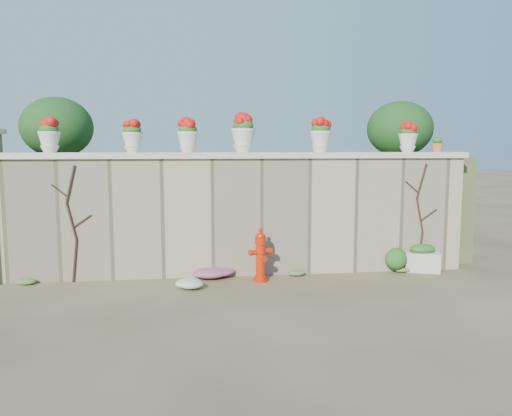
{
  "coord_description": "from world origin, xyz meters",
  "views": [
    {
      "loc": [
        -0.74,
        -6.66,
        2.18
      ],
      "look_at": [
        0.29,
        1.4,
        1.19
      ],
      "focal_mm": 35.0,
      "sensor_mm": 36.0,
      "label": 1
    }
  ],
  "objects": [
    {
      "name": "magenta_clump",
      "position": [
        -0.32,
        1.51,
        0.11
      ],
      "size": [
        0.79,
        0.53,
        0.21
      ],
      "primitive_type": "ellipsoid",
      "color": "#C02690",
      "rests_on": "ground"
    },
    {
      "name": "back_shrub_left",
      "position": [
        -3.2,
        3.0,
        2.55
      ],
      "size": [
        1.3,
        1.3,
        1.1
      ],
      "primitive_type": "ellipsoid",
      "color": "#143814",
      "rests_on": "raised_fill"
    },
    {
      "name": "stone_wall",
      "position": [
        0.0,
        1.8,
        1.0
      ],
      "size": [
        8.0,
        0.4,
        2.0
      ],
      "primitive_type": "cube",
      "color": "tan",
      "rests_on": "ground"
    },
    {
      "name": "urn_pot_0",
      "position": [
        -3.02,
        1.8,
        2.37
      ],
      "size": [
        0.35,
        0.35,
        0.54
      ],
      "color": "beige",
      "rests_on": "wall_cap"
    },
    {
      "name": "green_shrub",
      "position": [
        2.78,
        1.55,
        0.27
      ],
      "size": [
        0.58,
        0.52,
        0.55
      ],
      "primitive_type": "ellipsoid",
      "color": "#1E5119",
      "rests_on": "ground"
    },
    {
      "name": "urn_pot_5",
      "position": [
        3.04,
        1.8,
        2.36
      ],
      "size": [
        0.33,
        0.33,
        0.52
      ],
      "color": "beige",
      "rests_on": "wall_cap"
    },
    {
      "name": "ground",
      "position": [
        0.0,
        0.0,
        0.0
      ],
      "size": [
        80.0,
        80.0,
        0.0
      ],
      "primitive_type": "plane",
      "color": "brown",
      "rests_on": "ground"
    },
    {
      "name": "urn_pot_1",
      "position": [
        -1.71,
        1.8,
        2.36
      ],
      "size": [
        0.34,
        0.34,
        0.53
      ],
      "color": "beige",
      "rests_on": "wall_cap"
    },
    {
      "name": "vine_right",
      "position": [
        3.23,
        1.58,
        0.99
      ],
      "size": [
        0.6,
        0.04,
        1.91
      ],
      "color": "black",
      "rests_on": "ground"
    },
    {
      "name": "terracotta_pot",
      "position": [
        3.6,
        1.8,
        2.22
      ],
      "size": [
        0.22,
        0.22,
        0.26
      ],
      "color": "#B56537",
      "rests_on": "wall_cap"
    },
    {
      "name": "vine_left",
      "position": [
        -2.67,
        1.58,
        0.99
      ],
      "size": [
        0.6,
        0.04,
        1.91
      ],
      "color": "black",
      "rests_on": "ground"
    },
    {
      "name": "urn_pot_4",
      "position": [
        1.46,
        1.8,
        2.39
      ],
      "size": [
        0.37,
        0.37,
        0.58
      ],
      "color": "beige",
      "rests_on": "wall_cap"
    },
    {
      "name": "wall_cap",
      "position": [
        0.0,
        1.8,
        2.05
      ],
      "size": [
        8.1,
        0.52,
        0.1
      ],
      "primitive_type": "cube",
      "color": "beige",
      "rests_on": "stone_wall"
    },
    {
      "name": "back_shrub_right",
      "position": [
        3.4,
        3.0,
        2.55
      ],
      "size": [
        1.3,
        1.3,
        1.1
      ],
      "primitive_type": "ellipsoid",
      "color": "#143814",
      "rests_on": "raised_fill"
    },
    {
      "name": "urn_pot_2",
      "position": [
        -0.81,
        1.8,
        2.37
      ],
      "size": [
        0.35,
        0.35,
        0.55
      ],
      "color": "beige",
      "rests_on": "wall_cap"
    },
    {
      "name": "planter_box",
      "position": [
        3.27,
        1.54,
        0.23
      ],
      "size": [
        0.67,
        0.51,
        0.49
      ],
      "rotation": [
        0.0,
        0.0,
        -0.31
      ],
      "color": "beige",
      "rests_on": "ground"
    },
    {
      "name": "white_flowers",
      "position": [
        -0.81,
        0.92,
        0.1
      ],
      "size": [
        0.53,
        0.42,
        0.19
      ],
      "primitive_type": "ellipsoid",
      "color": "white",
      "rests_on": "ground"
    },
    {
      "name": "raised_fill",
      "position": [
        0.0,
        5.0,
        1.0
      ],
      "size": [
        9.0,
        6.0,
        2.0
      ],
      "primitive_type": "cube",
      "color": "#384C23",
      "rests_on": "ground"
    },
    {
      "name": "urn_pot_3",
      "position": [
        0.12,
        1.8,
        2.42
      ],
      "size": [
        0.41,
        0.41,
        0.64
      ],
      "color": "beige",
      "rests_on": "wall_cap"
    },
    {
      "name": "fire_hydrant",
      "position": [
        0.34,
        1.25,
        0.44
      ],
      "size": [
        0.38,
        0.27,
        0.88
      ],
      "rotation": [
        0.0,
        0.0,
        0.3
      ],
      "color": "red",
      "rests_on": "ground"
    }
  ]
}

